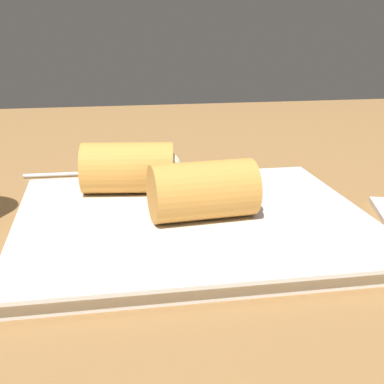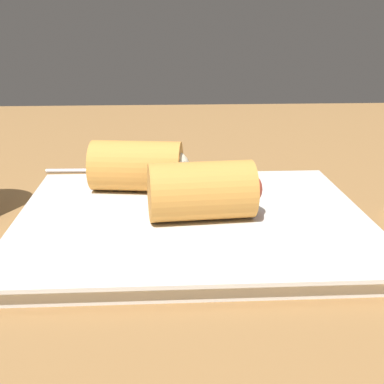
{
  "view_description": "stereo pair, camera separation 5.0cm",
  "coord_description": "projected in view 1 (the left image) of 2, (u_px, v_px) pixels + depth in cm",
  "views": [
    {
      "loc": [
        4.02,
        42.24,
        18.97
      ],
      "look_at": [
        -3.39,
        0.73,
        5.4
      ],
      "focal_mm": 50.0,
      "sensor_mm": 36.0,
      "label": 1
    },
    {
      "loc": [
        -0.94,
        42.82,
        18.97
      ],
      "look_at": [
        -3.39,
        0.73,
        5.4
      ],
      "focal_mm": 50.0,
      "sensor_mm": 36.0,
      "label": 2
    }
  ],
  "objects": [
    {
      "name": "serving_plate",
      "position": [
        192.0,
        222.0,
        0.45
      ],
      "size": [
        29.04,
        25.47,
        1.5
      ],
      "color": "silver",
      "rests_on": "table_surface"
    },
    {
      "name": "spoon",
      "position": [
        138.0,
        169.0,
        0.62
      ],
      "size": [
        16.51,
        2.73,
        1.19
      ],
      "color": "#B2B2B7",
      "rests_on": "table_surface"
    },
    {
      "name": "table_surface",
      "position": [
        152.0,
        240.0,
        0.46
      ],
      "size": [
        180.0,
        140.0,
        2.0
      ],
      "color": "olive",
      "rests_on": "ground"
    },
    {
      "name": "roll_front_left",
      "position": [
        133.0,
        168.0,
        0.5
      ],
      "size": [
        9.51,
        5.88,
        4.74
      ],
      "color": "#C68438",
      "rests_on": "serving_plate"
    },
    {
      "name": "roll_front_right",
      "position": [
        208.0,
        190.0,
        0.43
      ],
      "size": [
        9.44,
        5.47,
        4.74
      ],
      "color": "#C68438",
      "rests_on": "serving_plate"
    }
  ]
}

